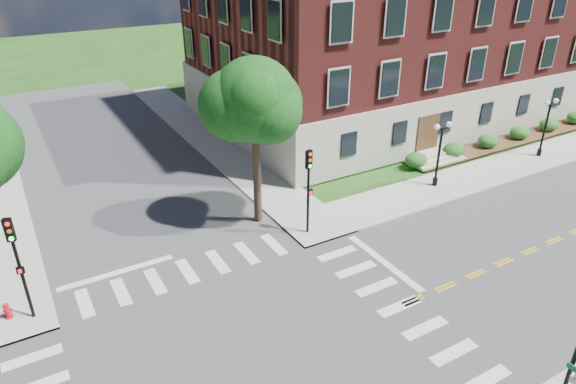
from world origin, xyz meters
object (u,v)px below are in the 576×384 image
twin_lamp_east (546,124)px  fire_hydrant (7,311)px  traffic_signal_ne (309,181)px  twin_lamp_west (439,151)px  traffic_signal_nw (17,257)px

twin_lamp_east → fire_hydrant: size_ratio=5.64×
traffic_signal_ne → fire_hydrant: traffic_signal_ne is taller
traffic_signal_ne → twin_lamp_east: size_ratio=1.13×
traffic_signal_ne → twin_lamp_west: size_ratio=1.13×
twin_lamp_west → twin_lamp_east: same height
traffic_signal_ne → twin_lamp_west: traffic_signal_ne is taller
traffic_signal_ne → fire_hydrant: size_ratio=6.40×
traffic_signal_ne → twin_lamp_east: (20.35, 0.61, -0.66)m
twin_lamp_west → traffic_signal_ne: bearing=-175.5°
traffic_signal_ne → traffic_signal_nw: bearing=-180.0°
twin_lamp_west → twin_lamp_east: (10.16, -0.19, 0.00)m
traffic_signal_ne → traffic_signal_nw: size_ratio=1.00×
traffic_signal_ne → twin_lamp_east: traffic_signal_ne is taller
twin_lamp_west → fire_hydrant: (-24.89, -0.35, -2.06)m
traffic_signal_nw → fire_hydrant: (-0.91, 0.45, -2.72)m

